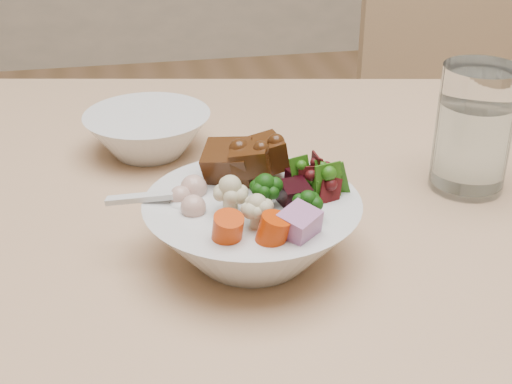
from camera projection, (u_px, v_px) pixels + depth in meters
dining_table at (476, 339)px, 0.66m from camera, size 1.89×1.29×0.81m
chair_far at (479, 163)px, 1.41m from camera, size 0.48×0.48×0.97m
food_bowl at (254, 224)px, 0.62m from camera, size 0.19×0.19×0.10m
soup_spoon at (175, 203)px, 0.61m from camera, size 0.09×0.04×0.02m
water_glass at (473, 134)px, 0.72m from camera, size 0.08×0.08×0.13m
side_bowl at (148, 134)px, 0.81m from camera, size 0.14×0.14×0.05m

